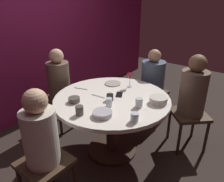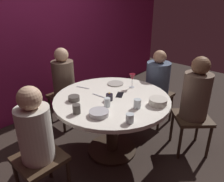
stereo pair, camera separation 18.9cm
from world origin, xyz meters
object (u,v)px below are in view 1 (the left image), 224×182
(seated_diner_back, at_px, (59,81))
(dinner_plate, at_px, (113,83))
(wine_glass, at_px, (130,77))
(bowl_small_white, at_px, (158,100))
(cup_by_left_diner, at_px, (134,117))
(seated_diner_right, at_px, (153,78))
(cup_near_candle, at_px, (109,102))
(cell_phone, at_px, (119,94))
(bowl_serving_large, at_px, (102,114))
(cup_by_right_diner, at_px, (139,103))
(seated_diner_left, at_px, (41,138))
(cup_center_front, at_px, (79,110))
(candle_holder, at_px, (110,97))
(seated_diner_front_right, at_px, (193,93))
(dining_table, at_px, (112,110))
(bowl_salad_center, at_px, (74,100))

(seated_diner_back, bearing_deg, dinner_plate, 25.33)
(wine_glass, height_order, bowl_small_white, wine_glass)
(seated_diner_back, relative_size, cup_by_left_diner, 13.42)
(seated_diner_right, xyz_separation_m, cup_near_candle, (-1.14, -0.11, 0.09))
(cell_phone, bearing_deg, bowl_serving_large, -102.29)
(bowl_serving_large, bearing_deg, wine_glass, 14.88)
(cup_by_right_diner, bearing_deg, seated_diner_left, 159.42)
(wine_glass, xyz_separation_m, dinner_plate, (-0.06, 0.22, -0.12))
(dinner_plate, height_order, cup_center_front, cup_center_front)
(candle_holder, bearing_deg, cup_near_candle, -144.44)
(seated_diner_right, relative_size, dinner_plate, 5.32)
(seated_diner_front_right, distance_m, cup_by_left_diner, 0.96)
(seated_diner_back, distance_m, wine_glass, 1.00)
(seated_diner_left, relative_size, bowl_small_white, 6.02)
(dining_table, bearing_deg, cell_phone, -10.46)
(seated_diner_front_right, relative_size, cup_near_candle, 12.66)
(candle_holder, height_order, bowl_salad_center, candle_holder)
(dining_table, distance_m, cell_phone, 0.19)
(wine_glass, bearing_deg, bowl_serving_large, -165.12)
(bowl_small_white, relative_size, cup_by_left_diner, 2.23)
(cup_by_right_diner, bearing_deg, cell_phone, 72.00)
(seated_diner_left, relative_size, cell_phone, 8.21)
(seated_diner_back, height_order, cell_phone, seated_diner_back)
(candle_holder, bearing_deg, bowl_small_white, -58.33)
(seated_diner_left, distance_m, cup_by_left_diner, 0.82)
(bowl_salad_center, bearing_deg, wine_glass, -17.38)
(cell_phone, distance_m, cup_by_left_diner, 0.59)
(cell_phone, height_order, cup_by_right_diner, cup_by_right_diner)
(dining_table, bearing_deg, candle_holder, -159.85)
(cell_phone, xyz_separation_m, cup_by_right_diner, (-0.11, -0.33, 0.04))
(dinner_plate, bearing_deg, seated_diner_right, -21.42)
(cup_by_left_diner, bearing_deg, seated_diner_left, 144.87)
(candle_holder, distance_m, bowl_salad_center, 0.39)
(seated_diner_left, distance_m, bowl_salad_center, 0.65)
(dining_table, height_order, wine_glass, wine_glass)
(seated_diner_right, height_order, bowl_serving_large, seated_diner_right)
(wine_glass, height_order, bowl_salad_center, wine_glass)
(seated_diner_back, distance_m, bowl_small_white, 1.42)
(cup_by_left_diner, relative_size, cup_center_front, 0.92)
(seated_diner_front_right, xyz_separation_m, bowl_serving_large, (-1.05, 0.49, 0.02))
(candle_holder, bearing_deg, seated_diner_front_right, -41.15)
(wine_glass, relative_size, bowl_small_white, 0.92)
(cell_phone, height_order, cup_center_front, cup_center_front)
(seated_diner_back, xyz_separation_m, bowl_salad_center, (-0.34, -0.68, 0.05))
(seated_diner_right, bearing_deg, dinner_plate, -21.42)
(seated_diner_front_right, distance_m, bowl_salad_center, 1.37)
(cup_by_left_diner, bearing_deg, seated_diner_back, 79.23)
(dining_table, bearing_deg, seated_diner_front_right, -45.00)
(cup_center_front, bearing_deg, cup_by_right_diner, -36.02)
(seated_diner_right, distance_m, wine_glass, 0.59)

